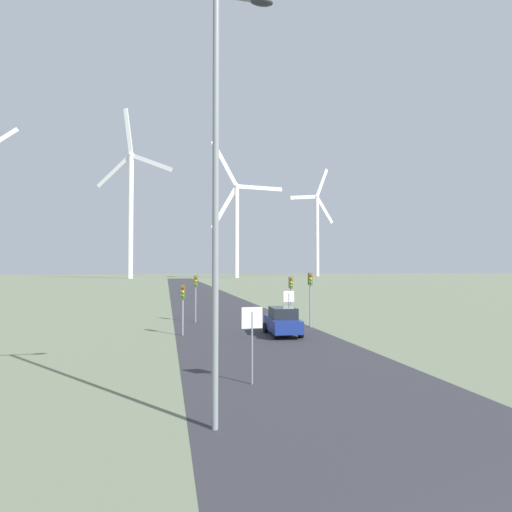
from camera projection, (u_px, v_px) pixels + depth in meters
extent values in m
cube|color=#2D2D33|center=(211.00, 302.00, 51.03)|extent=(10.00, 240.00, 0.01)
cylinder|color=gray|center=(216.00, 208.00, 11.03)|extent=(0.18, 0.18, 12.12)
ellipsoid|color=#333338|center=(261.00, 2.00, 11.50)|extent=(0.70, 0.32, 0.20)
cylinder|color=gray|center=(252.00, 348.00, 15.09)|extent=(0.07, 0.07, 2.73)
cube|color=white|center=(252.00, 318.00, 15.11)|extent=(0.81, 0.01, 0.81)
cube|color=red|center=(252.00, 318.00, 15.12)|extent=(0.76, 0.02, 0.76)
cylinder|color=gray|center=(289.00, 311.00, 29.29)|extent=(0.07, 0.07, 2.53)
cube|color=white|center=(289.00, 296.00, 29.31)|extent=(0.81, 0.01, 0.81)
cube|color=red|center=(289.00, 296.00, 29.32)|extent=(0.76, 0.02, 0.76)
cylinder|color=gray|center=(183.00, 310.00, 25.97)|extent=(0.11, 0.11, 3.29)
cube|color=#4C511E|center=(183.00, 292.00, 26.00)|extent=(0.28, 0.24, 0.90)
sphere|color=red|center=(183.00, 288.00, 25.88)|extent=(0.16, 0.16, 0.16)
sphere|color=gold|center=(183.00, 292.00, 25.87)|extent=(0.16, 0.16, 0.16)
sphere|color=green|center=(183.00, 296.00, 25.86)|extent=(0.16, 0.16, 0.16)
cylinder|color=gray|center=(291.00, 300.00, 31.75)|extent=(0.11, 0.11, 3.68)
cube|color=#4C511E|center=(291.00, 283.00, 31.79)|extent=(0.28, 0.24, 0.90)
sphere|color=red|center=(291.00, 279.00, 31.67)|extent=(0.16, 0.16, 0.16)
sphere|color=gold|center=(291.00, 283.00, 31.66)|extent=(0.16, 0.16, 0.16)
sphere|color=green|center=(291.00, 286.00, 31.65)|extent=(0.16, 0.16, 0.16)
cylinder|color=gray|center=(196.00, 299.00, 32.31)|extent=(0.11, 0.11, 3.79)
cube|color=#4C511E|center=(196.00, 281.00, 32.36)|extent=(0.28, 0.24, 0.90)
sphere|color=red|center=(196.00, 278.00, 32.23)|extent=(0.16, 0.16, 0.16)
sphere|color=gold|center=(196.00, 281.00, 32.22)|extent=(0.16, 0.16, 0.16)
sphere|color=green|center=(196.00, 284.00, 32.22)|extent=(0.16, 0.16, 0.16)
cylinder|color=gray|center=(310.00, 300.00, 29.36)|extent=(0.11, 0.11, 4.04)
cube|color=#4C511E|center=(310.00, 279.00, 29.41)|extent=(0.28, 0.24, 0.90)
sphere|color=red|center=(311.00, 275.00, 29.28)|extent=(0.16, 0.16, 0.16)
sphere|color=gold|center=(311.00, 279.00, 29.27)|extent=(0.16, 0.16, 0.16)
sphere|color=green|center=(311.00, 283.00, 29.27)|extent=(0.16, 0.16, 0.16)
cube|color=navy|center=(282.00, 324.00, 26.08)|extent=(2.09, 4.22, 0.80)
cube|color=#1E2328|center=(283.00, 313.00, 25.96)|extent=(1.71, 2.21, 0.70)
cylinder|color=black|center=(265.00, 328.00, 27.13)|extent=(0.22, 0.66, 0.66)
cylinder|color=black|center=(289.00, 327.00, 27.49)|extent=(0.22, 0.66, 0.66)
cylinder|color=black|center=(275.00, 334.00, 24.65)|extent=(0.22, 0.66, 0.66)
cylinder|color=black|center=(301.00, 333.00, 25.02)|extent=(0.22, 0.66, 0.66)
cylinder|color=white|center=(131.00, 216.00, 168.28)|extent=(2.20, 2.20, 52.38)
sphere|color=white|center=(131.00, 155.00, 169.07)|extent=(2.60, 2.60, 2.60)
cube|color=white|center=(114.00, 171.00, 171.03)|extent=(14.96, 8.22, 13.68)
cube|color=white|center=(152.00, 162.00, 166.40)|extent=(17.09, 9.34, 9.00)
cube|color=white|center=(128.00, 131.00, 169.79)|extent=(4.33, 2.61, 19.85)
cylinder|color=white|center=(236.00, 232.00, 181.17)|extent=(2.20, 2.20, 41.69)
sphere|color=white|center=(237.00, 186.00, 181.80)|extent=(2.60, 2.60, 2.60)
cube|color=white|center=(224.00, 163.00, 180.09)|extent=(12.51, 2.14, 19.86)
cube|color=white|center=(224.00, 208.00, 179.50)|extent=(12.44, 2.13, 19.89)
cube|color=white|center=(260.00, 188.00, 185.82)|extent=(21.79, 3.37, 1.84)
cylinder|color=white|center=(317.00, 236.00, 214.76)|extent=(2.20, 2.20, 42.97)
sphere|color=white|center=(317.00, 197.00, 215.41)|extent=(2.60, 2.60, 2.60)
cube|color=white|center=(322.00, 182.00, 217.28)|extent=(7.99, 2.57, 15.77)
cube|color=white|center=(303.00, 197.00, 211.32)|extent=(16.07, 4.71, 3.70)
cube|color=white|center=(325.00, 210.00, 217.65)|extent=(11.00, 3.36, 14.22)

